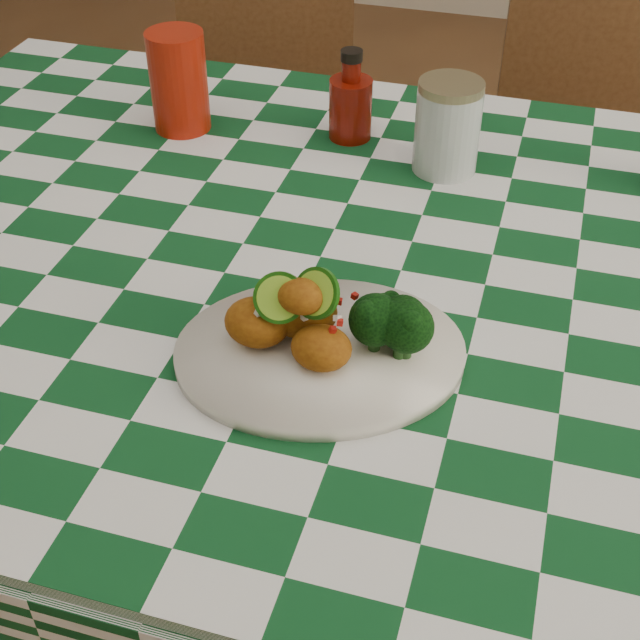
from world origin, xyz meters
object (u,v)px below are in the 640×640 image
(dining_table, at_px, (386,482))
(wooden_chair_left, at_px, (273,185))
(red_tumbler, at_px, (179,81))
(wooden_chair_right, at_px, (593,210))
(ketchup_bottle, at_px, (351,95))
(fried_chicken_pile, at_px, (304,313))
(mason_jar, at_px, (448,127))
(plate, at_px, (320,353))

(dining_table, bearing_deg, wooden_chair_left, 120.06)
(red_tumbler, xyz_separation_m, wooden_chair_right, (0.65, 0.48, -0.40))
(ketchup_bottle, height_order, wooden_chair_right, same)
(wooden_chair_right, bearing_deg, red_tumbler, -150.88)
(dining_table, distance_m, red_tumbler, 0.68)
(fried_chicken_pile, bearing_deg, dining_table, 70.14)
(dining_table, relative_size, mason_jar, 12.64)
(wooden_chair_left, bearing_deg, ketchup_bottle, -77.27)
(ketchup_bottle, relative_size, mason_jar, 1.03)
(mason_jar, distance_m, wooden_chair_left, 0.78)
(mason_jar, xyz_separation_m, wooden_chair_right, (0.24, 0.50, -0.39))
(plate, height_order, ketchup_bottle, ketchup_bottle)
(wooden_chair_right, bearing_deg, plate, -115.01)
(ketchup_bottle, xyz_separation_m, mason_jar, (0.15, -0.06, -0.00))
(fried_chicken_pile, bearing_deg, wooden_chair_right, 71.39)
(dining_table, xyz_separation_m, wooden_chair_right, (0.25, 0.76, 0.07))
(plate, distance_m, ketchup_bottle, 0.51)
(fried_chicken_pile, xyz_separation_m, wooden_chair_right, (0.32, 0.94, -0.39))
(plate, height_order, mason_jar, mason_jar)
(dining_table, relative_size, ketchup_bottle, 12.24)
(fried_chicken_pile, height_order, ketchup_bottle, ketchup_bottle)
(plate, relative_size, wooden_chair_left, 0.38)
(wooden_chair_left, bearing_deg, dining_table, -80.58)
(mason_jar, height_order, wooden_chair_right, wooden_chair_right)
(fried_chicken_pile, distance_m, red_tumbler, 0.57)
(red_tumbler, bearing_deg, wooden_chair_left, 93.20)
(mason_jar, bearing_deg, wooden_chair_left, 132.05)
(fried_chicken_pile, distance_m, wooden_chair_left, 1.09)
(plate, distance_m, wooden_chair_left, 1.07)
(ketchup_bottle, bearing_deg, fried_chicken_pile, -80.66)
(mason_jar, height_order, wooden_chair_left, mason_jar)
(dining_table, relative_size, plate, 5.34)
(dining_table, xyz_separation_m, fried_chicken_pile, (-0.07, -0.18, 0.45))
(mason_jar, xyz_separation_m, wooden_chair_left, (-0.43, 0.48, -0.44))
(red_tumbler, distance_m, wooden_chair_left, 0.65)
(red_tumbler, distance_m, ketchup_bottle, 0.26)
(dining_table, height_order, fried_chicken_pile, fried_chicken_pile)
(wooden_chair_right, bearing_deg, fried_chicken_pile, -115.98)
(red_tumbler, distance_m, wooden_chair_right, 0.91)
(dining_table, bearing_deg, fried_chicken_pile, -109.86)
(plate, xyz_separation_m, wooden_chair_left, (-0.38, 0.93, -0.38))
(dining_table, xyz_separation_m, ketchup_bottle, (-0.15, 0.32, 0.46))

